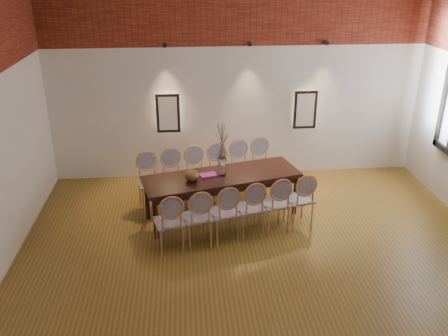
{
  "coord_description": "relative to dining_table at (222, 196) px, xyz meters",
  "views": [
    {
      "loc": [
        -0.99,
        -5.11,
        3.93
      ],
      "look_at": [
        -0.43,
        1.39,
        1.05
      ],
      "focal_mm": 38.0,
      "sensor_mm": 36.0,
      "label": 1
    }
  ],
  "objects": [
    {
      "name": "chair_near_c",
      "position": [
        -0.03,
        -0.71,
        0.09
      ],
      "size": [
        0.54,
        0.54,
        0.94
      ],
      "primitive_type": null,
      "rotation": [
        0.0,
        0.0,
        0.25
      ],
      "color": "tan",
      "rests_on": "floor"
    },
    {
      "name": "vase",
      "position": [
        0.0,
        0.0,
        0.53
      ],
      "size": [
        0.14,
        0.14,
        0.3
      ],
      "primitive_type": "cylinder",
      "color": "silver",
      "rests_on": "dining_table"
    },
    {
      "name": "chair_far_a",
      "position": [
        -1.19,
        0.4,
        0.09
      ],
      "size": [
        0.54,
        0.54,
        0.94
      ],
      "primitive_type": null,
      "rotation": [
        0.0,
        0.0,
        3.4
      ],
      "color": "tan",
      "rests_on": "floor"
    },
    {
      "name": "chair_far_b",
      "position": [
        -0.78,
        0.5,
        0.09
      ],
      "size": [
        0.54,
        0.54,
        0.94
      ],
      "primitive_type": null,
      "rotation": [
        0.0,
        0.0,
        3.4
      ],
      "color": "tan",
      "rests_on": "floor"
    },
    {
      "name": "brick_band_front",
      "position": [
        0.43,
        -5.27,
        2.88
      ],
      "size": [
        7.0,
        0.02,
        1.5
      ],
      "primitive_type": "cube",
      "color": "maroon",
      "rests_on": "ground"
    },
    {
      "name": "dried_branches",
      "position": [
        0.0,
        0.0,
        0.98
      ],
      "size": [
        0.5,
        0.5,
        0.7
      ],
      "primitive_type": null,
      "color": "brown",
      "rests_on": "vase"
    },
    {
      "name": "niche_right",
      "position": [
        1.73,
        1.66,
        0.93
      ],
      "size": [
        0.36,
        0.06,
        0.66
      ],
      "primitive_type": "cube",
      "color": "#FFEAC6",
      "rests_on": "wall_back"
    },
    {
      "name": "chair_far_e",
      "position": [
        0.44,
        0.82,
        0.09
      ],
      "size": [
        0.54,
        0.54,
        0.94
      ],
      "primitive_type": null,
      "rotation": [
        0.0,
        0.0,
        3.4
      ],
      "color": "tan",
      "rests_on": "floor"
    },
    {
      "name": "chair_far_f",
      "position": [
        0.84,
        0.93,
        0.09
      ],
      "size": [
        0.54,
        0.54,
        0.94
      ],
      "primitive_type": null,
      "rotation": [
        0.0,
        0.0,
        3.4
      ],
      "color": "tan",
      "rests_on": "floor"
    },
    {
      "name": "spot_fixture_right",
      "position": [
        2.03,
        1.63,
        2.17
      ],
      "size": [
        0.08,
        0.1,
        0.08
      ],
      "primitive_type": "cylinder",
      "rotation": [
        1.57,
        0.0,
        0.0
      ],
      "color": "black",
      "rests_on": "wall_back"
    },
    {
      "name": "chair_near_e",
      "position": [
        0.78,
        -0.5,
        0.09
      ],
      "size": [
        0.54,
        0.54,
        0.94
      ],
      "primitive_type": null,
      "rotation": [
        0.0,
        0.0,
        0.25
      ],
      "color": "tan",
      "rests_on": "floor"
    },
    {
      "name": "spot_fixture_left",
      "position": [
        -0.87,
        1.63,
        2.17
      ],
      "size": [
        0.08,
        0.1,
        0.08
      ],
      "primitive_type": "cylinder",
      "rotation": [
        1.57,
        0.0,
        0.0
      ],
      "color": "black",
      "rests_on": "wall_back"
    },
    {
      "name": "brick_band_back",
      "position": [
        0.43,
        1.69,
        2.88
      ],
      "size": [
        7.0,
        0.02,
        1.5
      ],
      "primitive_type": "cube",
      "color": "maroon",
      "rests_on": "ground"
    },
    {
      "name": "book",
      "position": [
        -0.22,
        -0.02,
        0.39
      ],
      "size": [
        0.3,
        0.24,
        0.03
      ],
      "primitive_type": "cube",
      "rotation": [
        0.0,
        0.0,
        0.25
      ],
      "color": "#99218A",
      "rests_on": "dining_table"
    },
    {
      "name": "wall_back",
      "position": [
        0.43,
        1.76,
        1.62
      ],
      "size": [
        7.0,
        0.1,
        4.0
      ],
      "primitive_type": "cube",
      "color": "silver",
      "rests_on": "ground"
    },
    {
      "name": "bowl",
      "position": [
        -0.49,
        -0.18,
        0.46
      ],
      "size": [
        0.24,
        0.24,
        0.18
      ],
      "primitive_type": "ellipsoid",
      "color": "brown",
      "rests_on": "dining_table"
    },
    {
      "name": "chair_far_c",
      "position": [
        -0.37,
        0.61,
        0.09
      ],
      "size": [
        0.54,
        0.54,
        0.94
      ],
      "primitive_type": null,
      "rotation": [
        0.0,
        0.0,
        3.4
      ],
      "color": "tan",
      "rests_on": "floor"
    },
    {
      "name": "chair_near_b",
      "position": [
        -0.44,
        -0.82,
        0.09
      ],
      "size": [
        0.54,
        0.54,
        0.94
      ],
      "primitive_type": null,
      "rotation": [
        0.0,
        0.0,
        0.25
      ],
      "color": "tan",
      "rests_on": "floor"
    },
    {
      "name": "chair_near_f",
      "position": [
        1.19,
        -0.4,
        0.09
      ],
      "size": [
        0.54,
        0.54,
        0.94
      ],
      "primitive_type": null,
      "rotation": [
        0.0,
        0.0,
        0.25
      ],
      "color": "tan",
      "rests_on": "floor"
    },
    {
      "name": "chair_near_d",
      "position": [
        0.37,
        -0.61,
        0.09
      ],
      "size": [
        0.54,
        0.54,
        0.94
      ],
      "primitive_type": null,
      "rotation": [
        0.0,
        0.0,
        0.25
      ],
      "color": "tan",
      "rests_on": "floor"
    },
    {
      "name": "chair_near_a",
      "position": [
        -0.84,
        -0.93,
        0.09
      ],
      "size": [
        0.54,
        0.54,
        0.94
      ],
      "primitive_type": null,
      "rotation": [
        0.0,
        0.0,
        0.25
      ],
      "color": "tan",
      "rests_on": "floor"
    },
    {
      "name": "dining_table",
      "position": [
        0.0,
        0.0,
        0.0
      ],
      "size": [
        2.64,
        1.41,
        0.75
      ],
      "primitive_type": "cube",
      "rotation": [
        0.0,
        0.0,
        0.25
      ],
      "color": "black",
      "rests_on": "floor"
    },
    {
      "name": "spot_fixture_mid",
      "position": [
        0.63,
        1.63,
        2.17
      ],
      "size": [
        0.08,
        0.1,
        0.08
      ],
      "primitive_type": "cylinder",
      "rotation": [
        1.57,
        0.0,
        0.0
      ],
      "color": "black",
      "rests_on": "wall_back"
    },
    {
      "name": "floor",
      "position": [
        0.43,
        -1.79,
        -0.39
      ],
      "size": [
        7.0,
        7.0,
        0.02
      ],
      "primitive_type": "cube",
      "color": "olive",
      "rests_on": "ground"
    },
    {
      "name": "chair_far_d",
      "position": [
        0.03,
        0.71,
        0.09
      ],
      "size": [
        0.54,
        0.54,
        0.94
      ],
      "primitive_type": null,
      "rotation": [
        0.0,
        0.0,
        3.4
      ],
      "color": "tan",
      "rests_on": "floor"
    },
    {
      "name": "niche_left",
      "position": [
        -0.87,
        1.66,
        0.93
      ],
      "size": [
        0.36,
        0.06,
        0.66
      ],
      "primitive_type": "cube",
      "color": "#FFEAC6",
      "rests_on": "wall_back"
    }
  ]
}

